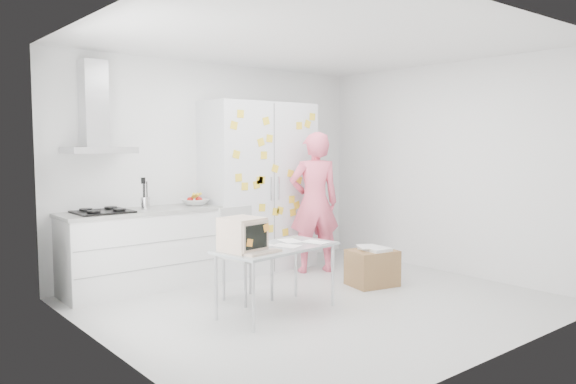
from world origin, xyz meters
TOP-DOWN VIEW (x-y plane):
  - floor at (0.00, 0.00)m, footprint 4.50×4.00m
  - walls at (0.00, 0.72)m, footprint 4.52×4.01m
  - ceiling at (0.00, 0.00)m, footprint 4.50×4.00m
  - counter_run at (-1.20, 1.70)m, footprint 1.84×0.63m
  - range_hood at (-1.65, 1.84)m, footprint 0.70×0.48m
  - tall_cabinet at (0.45, 1.67)m, footprint 1.50×0.68m
  - person at (0.91, 1.09)m, footprint 0.78×0.67m
  - desk at (-0.82, 0.00)m, footprint 1.31×0.78m
  - chair at (-0.55, 0.62)m, footprint 0.48×0.48m
  - cardboard_box at (0.96, 0.13)m, footprint 0.60×0.52m

SIDE VIEW (x-z plane):
  - floor at x=0.00m, z-range -0.02..0.00m
  - cardboard_box at x=0.96m, z-range -0.01..0.45m
  - counter_run at x=-1.20m, z-range -0.17..1.11m
  - chair at x=-0.55m, z-range 0.07..1.06m
  - desk at x=-0.82m, z-range 0.25..1.24m
  - person at x=0.91m, z-range 0.00..1.82m
  - tall_cabinet at x=0.45m, z-range 0.00..2.20m
  - walls at x=0.00m, z-range 0.00..2.70m
  - range_hood at x=-1.65m, z-range 1.45..2.46m
  - ceiling at x=0.00m, z-range 2.69..2.71m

